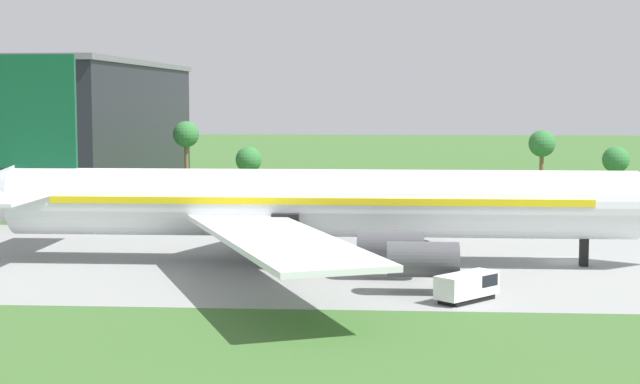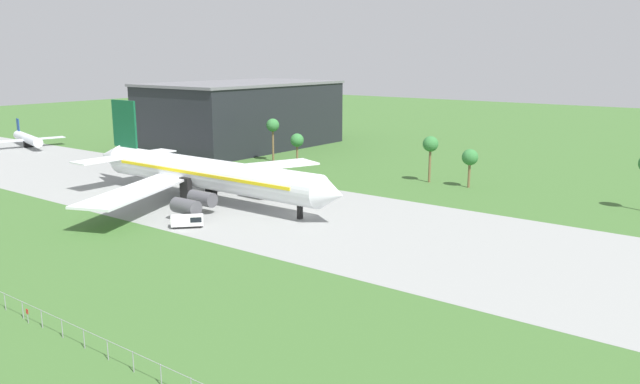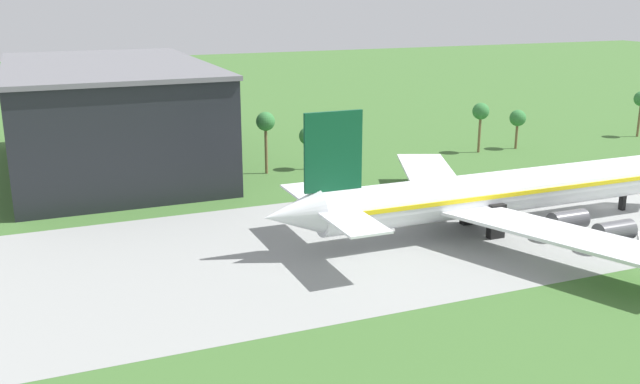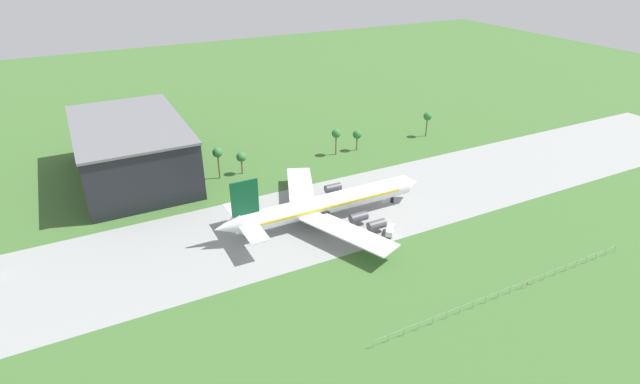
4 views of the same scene
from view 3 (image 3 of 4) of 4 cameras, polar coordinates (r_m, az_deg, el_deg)
The scene contains 5 objects.
ground_plane at distance 124.87m, azimuth 21.87°, elevation -1.12°, with size 600.00×600.00×0.00m, color #3D662D.
taxiway_strip at distance 124.87m, azimuth 21.87°, elevation -1.12°, with size 320.00×44.00×0.02m.
jet_airliner at distance 106.59m, azimuth 13.62°, elevation -0.11°, with size 69.60×62.04×19.18m.
terminal_building at distance 145.20m, azimuth -16.52°, elevation 5.83°, with size 36.72×61.20×20.62m.
palm_tree_row at distance 153.54m, azimuth 10.70°, elevation 5.90°, with size 97.27×3.60×11.93m.
Camera 3 is at (-85.11, -84.75, 34.15)m, focal length 40.00 mm.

